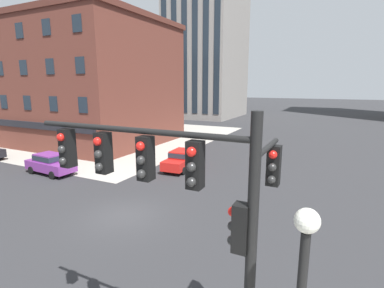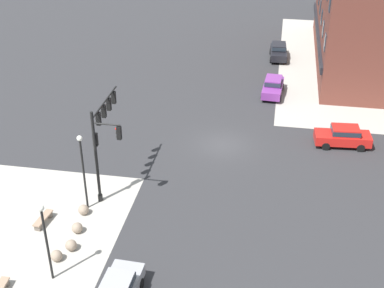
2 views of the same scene
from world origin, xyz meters
name	(u,v)px [view 1 (image 1 of 2)]	position (x,y,z in m)	size (l,w,h in m)	color
ground_plane	(124,215)	(0.00, 0.00, 0.00)	(320.00, 320.00, 0.00)	#2D2D30
sidewalk_far_corner	(104,135)	(-20.00, 20.00, 0.00)	(32.00, 32.00, 0.02)	#A8A399
traffic_signal_main	(192,213)	(7.84, -7.12, 4.70)	(5.25, 2.09, 6.79)	black
car_main_southbound_near	(50,163)	(-10.53, 3.59, 0.92)	(4.50, 2.09, 1.68)	#7A3389
car_cross_eastbound	(181,159)	(-1.51, 9.56, 0.92)	(2.14, 4.52, 1.68)	red
storefront_block_near_corner	(74,83)	(-21.01, 16.10, 7.49)	(24.50, 16.62, 14.95)	brown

